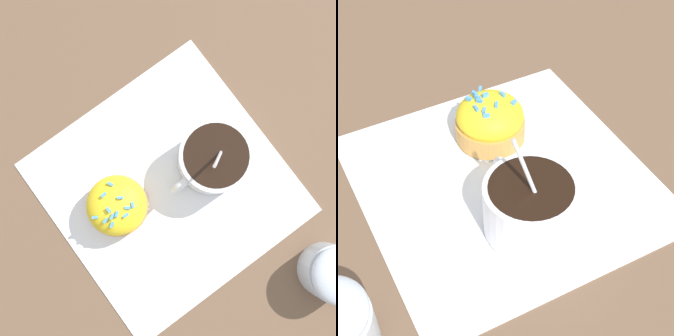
{
  "view_description": "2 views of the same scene",
  "coord_description": "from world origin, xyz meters",
  "views": [
    {
      "loc": [
        -0.01,
        -0.03,
        0.53
      ],
      "look_at": [
        0.01,
        0.02,
        0.03
      ],
      "focal_mm": 42.0,
      "sensor_mm": 36.0,
      "label": 1
    },
    {
      "loc": [
        0.38,
        -0.15,
        0.44
      ],
      "look_at": [
        0.01,
        -0.0,
        0.03
      ],
      "focal_mm": 60.0,
      "sensor_mm": 36.0,
      "label": 2
    }
  ],
  "objects": [
    {
      "name": "ground_plane",
      "position": [
        0.0,
        0.0,
        0.0
      ],
      "size": [
        3.0,
        3.0,
        0.0
      ],
      "primitive_type": "plane",
      "color": "brown"
    },
    {
      "name": "frosted_pastry",
      "position": [
        -0.07,
        0.01,
        0.03
      ],
      "size": [
        0.08,
        0.08,
        0.06
      ],
      "color": "#D19347",
      "rests_on": "paper_napkin"
    },
    {
      "name": "coffee_cup",
      "position": [
        0.07,
        -0.0,
        0.03
      ],
      "size": [
        0.11,
        0.09,
        0.11
      ],
      "color": "white",
      "rests_on": "paper_napkin"
    },
    {
      "name": "paper_napkin",
      "position": [
        0.0,
        0.0,
        0.0
      ],
      "size": [
        0.33,
        0.32,
        0.0
      ],
      "color": "white",
      "rests_on": "ground_plane"
    }
  ]
}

